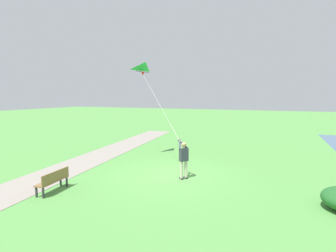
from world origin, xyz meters
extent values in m
plane|color=#569947|center=(0.00, 0.00, 0.00)|extent=(120.00, 120.00, 0.00)
cube|color=gray|center=(5.32, 2.00, 0.01)|extent=(5.54, 32.08, 0.02)
cube|color=#232328|center=(-0.76, 0.32, 0.03)|extent=(0.25, 0.24, 0.06)
cylinder|color=beige|center=(-0.77, 0.34, 0.45)|extent=(0.14, 0.14, 0.82)
cube|color=#232328|center=(-0.91, 0.14, 0.03)|extent=(0.25, 0.24, 0.06)
cylinder|color=beige|center=(-0.93, 0.15, 0.45)|extent=(0.14, 0.14, 0.82)
cube|color=#333842|center=(-0.85, 0.25, 1.16)|extent=(0.42, 0.45, 0.60)
sphere|color=tan|center=(-0.85, 0.25, 1.62)|extent=(0.22, 0.22, 0.22)
ellipsoid|color=tan|center=(-0.86, 0.25, 1.66)|extent=(0.32, 0.32, 0.13)
cylinder|color=#333842|center=(-0.63, 0.17, 1.61)|extent=(0.29, 0.55, 0.43)
cylinder|color=#333842|center=(-0.74, 0.04, 1.61)|extent=(0.56, 0.19, 0.43)
sphere|color=tan|center=(-0.56, 0.00, 1.74)|extent=(0.10, 0.10, 0.10)
pyramid|color=green|center=(2.71, -2.85, 5.57)|extent=(0.82, 1.35, 0.53)
cone|color=red|center=(2.94, -2.91, 5.22)|extent=(0.24, 0.24, 0.22)
cylinder|color=black|center=(2.94, -2.91, 5.33)|extent=(0.32, 1.16, 0.02)
cylinder|color=silver|center=(1.19, -1.45, 3.46)|extent=(3.51, 2.92, 3.44)
cube|color=olive|center=(3.53, 3.83, 0.45)|extent=(0.59, 1.54, 0.05)
cube|color=olive|center=(3.34, 3.81, 0.68)|extent=(0.19, 1.50, 0.40)
cube|color=#2D2D33|center=(3.63, 4.52, 0.23)|extent=(0.07, 0.07, 0.45)
cube|color=#2D2D33|center=(3.31, 4.48, 0.23)|extent=(0.07, 0.07, 0.45)
cube|color=#2D2D33|center=(3.76, 3.18, 0.23)|extent=(0.07, 0.07, 0.45)
cube|color=#2D2D33|center=(3.44, 3.15, 0.23)|extent=(0.07, 0.07, 0.45)
camera|label=1|loc=(-4.70, 11.29, 3.89)|focal=27.46mm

